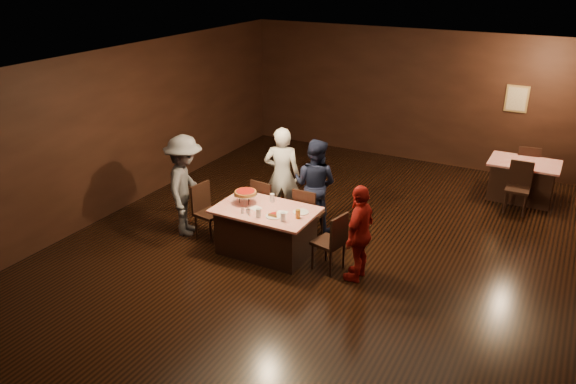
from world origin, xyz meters
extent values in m
plane|color=black|center=(0.00, 0.00, 0.00)|extent=(10.00, 10.00, 0.00)
cube|color=silver|center=(0.00, 0.00, 3.00)|extent=(8.00, 10.00, 0.04)
cube|color=black|center=(0.00, 5.00, 1.50)|extent=(8.00, 0.04, 3.00)
cube|color=black|center=(0.00, -5.00, 1.50)|extent=(8.00, 0.04, 3.00)
cube|color=black|center=(-4.00, 0.00, 1.50)|extent=(0.04, 10.00, 3.00)
cube|color=tan|center=(2.20, 4.97, 1.70)|extent=(0.46, 0.03, 0.56)
cube|color=beige|center=(2.20, 4.95, 1.70)|extent=(0.38, 0.01, 0.48)
cube|color=red|center=(-0.69, -0.54, 0.39)|extent=(1.60, 1.00, 0.77)
cube|color=#A40D0A|center=(2.65, 3.72, 0.39)|extent=(1.30, 0.90, 0.77)
cube|color=black|center=(-1.09, 0.21, 0.47)|extent=(0.46, 0.46, 0.95)
cube|color=black|center=(-0.29, 0.21, 0.47)|extent=(0.42, 0.42, 0.95)
cube|color=black|center=(-1.79, -0.54, 0.47)|extent=(0.48, 0.48, 0.95)
cube|color=black|center=(0.41, -0.54, 0.47)|extent=(0.50, 0.50, 0.95)
cube|color=black|center=(2.65, 3.02, 0.47)|extent=(0.43, 0.43, 0.95)
cube|color=black|center=(2.65, 4.32, 0.47)|extent=(0.47, 0.47, 0.95)
imported|color=silver|center=(-1.04, 0.63, 0.88)|extent=(0.75, 0.63, 1.76)
imported|color=#141A32|center=(-0.40, 0.64, 0.82)|extent=(0.80, 0.62, 1.64)
imported|color=#4D4D52|center=(-2.25, -0.57, 0.88)|extent=(1.07, 1.31, 1.76)
imported|color=#9F1712|center=(0.90, -0.57, 0.75)|extent=(0.37, 0.88, 1.49)
cylinder|color=black|center=(-1.09, -0.39, 0.84)|extent=(0.01, 0.01, 0.15)
cylinder|color=black|center=(-1.18, -0.54, 0.84)|extent=(0.01, 0.01, 0.15)
cylinder|color=black|center=(-1.01, -0.54, 0.84)|extent=(0.01, 0.01, 0.15)
cylinder|color=silver|center=(-1.09, -0.49, 0.93)|extent=(0.38, 0.38, 0.01)
cylinder|color=#B27233|center=(-1.09, -0.49, 0.96)|extent=(0.35, 0.35, 0.05)
cylinder|color=#A5140C|center=(-1.09, -0.49, 0.98)|extent=(0.30, 0.30, 0.01)
cylinder|color=white|center=(-0.44, -0.72, 0.78)|extent=(0.25, 0.25, 0.01)
cylinder|color=#B27233|center=(-0.44, -0.72, 0.81)|extent=(0.18, 0.18, 0.04)
cylinder|color=#A5140C|center=(-0.44, -0.72, 0.83)|extent=(0.14, 0.14, 0.01)
cylinder|color=white|center=(-0.14, -0.39, 0.78)|extent=(0.25, 0.25, 0.01)
cylinder|color=silver|center=(-0.64, -0.84, 0.84)|extent=(0.08, 0.08, 0.14)
cylinder|color=silver|center=(-0.24, -0.79, 0.84)|extent=(0.08, 0.08, 0.14)
cylinder|color=#BF7F26|center=(-0.09, -0.59, 0.84)|extent=(0.08, 0.08, 0.14)
cylinder|color=silver|center=(-0.74, -0.24, 0.84)|extent=(0.08, 0.08, 0.14)
cylinder|color=silver|center=(-0.87, -0.79, 0.81)|extent=(0.04, 0.04, 0.08)
cylinder|color=silver|center=(-0.87, -0.79, 0.85)|extent=(0.05, 0.05, 0.02)
cylinder|color=silver|center=(-0.81, -0.84, 0.81)|extent=(0.04, 0.04, 0.08)
cylinder|color=silver|center=(-0.81, -0.84, 0.85)|extent=(0.05, 0.05, 0.02)
cylinder|color=silver|center=(-0.93, -0.84, 0.81)|extent=(0.04, 0.04, 0.08)
cylinder|color=silver|center=(-0.93, -0.84, 0.85)|extent=(0.05, 0.05, 0.02)
cube|color=white|center=(-0.39, -0.54, 0.77)|extent=(0.19, 0.19, 0.01)
cube|color=white|center=(-0.84, -0.59, 0.77)|extent=(0.21, 0.21, 0.01)
camera|label=1|loc=(3.41, -7.49, 4.48)|focal=35.00mm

